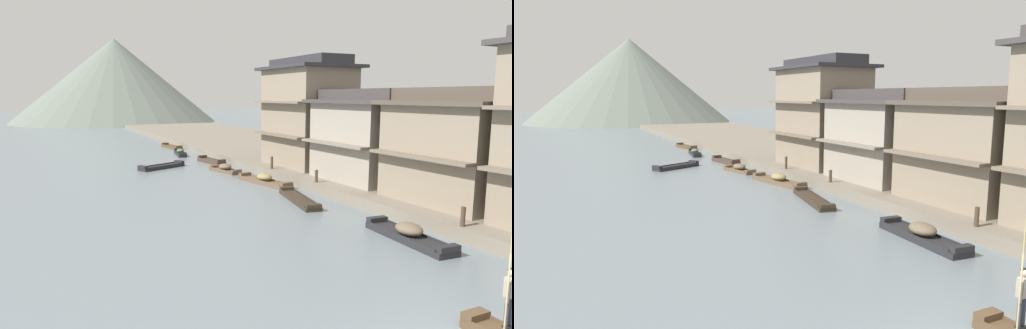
{
  "view_description": "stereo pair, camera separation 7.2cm",
  "coord_description": "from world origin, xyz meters",
  "views": [
    {
      "loc": [
        -9.42,
        -6.55,
        6.32
      ],
      "look_at": [
        2.82,
        18.25,
        2.12
      ],
      "focal_mm": 31.76,
      "sensor_mm": 36.0,
      "label": 1
    },
    {
      "loc": [
        -9.36,
        -6.58,
        6.32
      ],
      "look_at": [
        2.82,
        18.25,
        2.12
      ],
      "focal_mm": 31.76,
      "sensor_mm": 36.0,
      "label": 2
    }
  ],
  "objects": [
    {
      "name": "riverbank_right",
      "position": [
        15.91,
        30.0,
        0.32
      ],
      "size": [
        18.0,
        110.0,
        0.64
      ],
      "primitive_type": "cube",
      "color": "slate",
      "rests_on": "ground"
    },
    {
      "name": "boat_moored_far",
      "position": [
        4.72,
        16.21,
        0.14
      ],
      "size": [
        2.12,
        5.35,
        0.42
      ],
      "color": "#33281E",
      "rests_on": "ground"
    },
    {
      "name": "boat_moored_third",
      "position": [
        4.67,
        40.46,
        0.24
      ],
      "size": [
        1.53,
        4.5,
        0.69
      ],
      "color": "#232326",
      "rests_on": "ground"
    },
    {
      "name": "boat_moored_second",
      "position": [
        5.62,
        47.12,
        0.17
      ],
      "size": [
        1.49,
        4.56,
        0.5
      ],
      "color": "brown",
      "rests_on": "ground"
    },
    {
      "name": "boat_midriver_upstream",
      "position": [
        5.09,
        7.68,
        0.29
      ],
      "size": [
        1.51,
        4.97,
        0.82
      ],
      "color": "#232326",
      "rests_on": "ground"
    },
    {
      "name": "house_waterfront_tall",
      "position": [
        10.74,
        17.55,
        3.64
      ],
      "size": [
        5.86,
        7.36,
        6.14
      ],
      "color": "gray",
      "rests_on": "riverbank_right"
    },
    {
      "name": "boat_moored_nearest",
      "position": [
        4.8,
        28.1,
        0.27
      ],
      "size": [
        1.71,
        3.62,
        0.71
      ],
      "color": "brown",
      "rests_on": "ground"
    },
    {
      "name": "mooring_post_dock_near",
      "position": [
        7.26,
        6.71,
        1.07
      ],
      "size": [
        0.2,
        0.2,
        0.88
      ],
      "primitive_type": "cylinder",
      "color": "#473828",
      "rests_on": "riverbank_right"
    },
    {
      "name": "house_waterfront_second",
      "position": [
        11.03,
        10.31,
        3.63
      ],
      "size": [
        6.44,
        7.3,
        6.14
      ],
      "color": "gray",
      "rests_on": "riverbank_right"
    },
    {
      "name": "boatman_person",
      "position": [
        1.15,
        0.31,
        1.45
      ],
      "size": [
        0.57,
        0.27,
        3.04
      ],
      "color": "black",
      "rests_on": "boat_foreground_poled"
    },
    {
      "name": "hill_far_west",
      "position": [
        9.46,
        109.37,
        10.02
      ],
      "size": [
        48.29,
        48.29,
        20.04
      ],
      "primitive_type": "cone",
      "color": "slate",
      "rests_on": "ground"
    },
    {
      "name": "mooring_post_dock_mid",
      "position": [
        7.26,
        18.19,
        1.04
      ],
      "size": [
        0.2,
        0.2,
        0.82
      ],
      "primitive_type": "cylinder",
      "color": "#473828",
      "rests_on": "riverbank_right"
    },
    {
      "name": "mooring_post_dock_far",
      "position": [
        7.26,
        24.44,
        1.12
      ],
      "size": [
        0.2,
        0.2,
        0.97
      ],
      "primitive_type": "cylinder",
      "color": "#473828",
      "rests_on": "riverbank_right"
    },
    {
      "name": "boat_upstream_distant",
      "position": [
        5.38,
        22.06,
        0.26
      ],
      "size": [
        1.93,
        5.38,
        0.78
      ],
      "color": "brown",
      "rests_on": "ground"
    },
    {
      "name": "boat_midriver_drifting",
      "position": [
        5.61,
        33.51,
        0.18
      ],
      "size": [
        1.54,
        4.07,
        0.54
      ],
      "color": "#423328",
      "rests_on": "ground"
    },
    {
      "name": "boat_crossing_west",
      "position": [
        0.55,
        32.4,
        0.16
      ],
      "size": [
        4.44,
        2.84,
        0.47
      ],
      "color": "#232326",
      "rests_on": "ground"
    },
    {
      "name": "house_waterfront_narrow",
      "position": [
        10.84,
        24.95,
        4.93
      ],
      "size": [
        6.08,
        8.0,
        8.74
      ],
      "color": "gray",
      "rests_on": "riverbank_right"
    }
  ]
}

